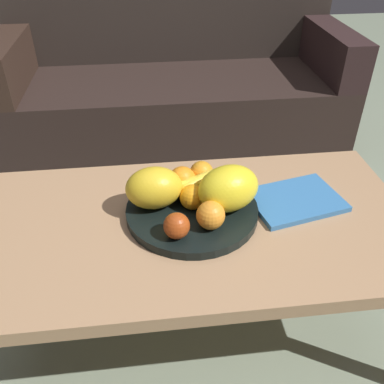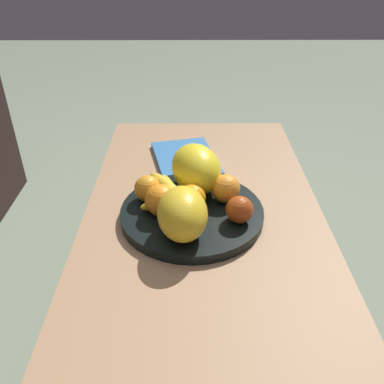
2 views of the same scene
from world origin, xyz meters
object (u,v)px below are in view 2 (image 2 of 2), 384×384
at_px(melon_large_front, 182,214).
at_px(orange_left, 226,188).
at_px(coffee_table, 203,229).
at_px(orange_front, 161,200).
at_px(orange_right, 192,197).
at_px(magazine, 186,159).
at_px(melon_smaller_beside, 196,169).
at_px(fruit_bowl, 192,213).
at_px(banana_bunch, 169,194).
at_px(orange_back, 148,189).
at_px(apple_front, 239,210).

relative_size(melon_large_front, orange_left, 2.06).
bearing_deg(coffee_table, orange_front, 104.87).
height_order(orange_right, magazine, orange_right).
bearing_deg(magazine, melon_smaller_beside, 175.66).
relative_size(coffee_table, melon_large_front, 7.76).
distance_m(fruit_bowl, magazine, 0.30).
distance_m(fruit_bowl, banana_bunch, 0.08).
bearing_deg(orange_left, orange_front, 108.95).
height_order(fruit_bowl, banana_bunch, banana_bunch).
bearing_deg(melon_smaller_beside, magazine, 8.43).
bearing_deg(magazine, banana_bunch, 158.83).
relative_size(orange_right, orange_back, 0.99).
bearing_deg(orange_right, fruit_bowl, 137.48).
bearing_deg(magazine, orange_front, 157.05).
height_order(orange_right, banana_bunch, orange_right).
distance_m(orange_back, magazine, 0.28).
relative_size(fruit_bowl, orange_right, 5.26).
distance_m(melon_smaller_beside, orange_left, 0.10).
xyz_separation_m(coffee_table, orange_right, (-0.01, 0.03, 0.11)).
relative_size(coffee_table, orange_right, 17.24).
bearing_deg(fruit_bowl, magazine, 3.58).
xyz_separation_m(orange_left, banana_bunch, (-0.01, 0.14, -0.01)).
height_order(orange_back, banana_bunch, orange_back).
bearing_deg(orange_left, orange_right, 113.06).
xyz_separation_m(melon_smaller_beside, orange_back, (-0.05, 0.12, -0.03)).
distance_m(melon_large_front, banana_bunch, 0.13).
distance_m(orange_right, orange_back, 0.12).
bearing_deg(melon_smaller_beside, melon_large_front, 170.24).
height_order(coffee_table, orange_right, orange_right).
xyz_separation_m(fruit_bowl, orange_front, (-0.02, 0.08, 0.05)).
bearing_deg(melon_large_front, melon_smaller_beside, -9.76).
bearing_deg(apple_front, orange_front, 80.11).
height_order(coffee_table, orange_front, orange_front).
xyz_separation_m(orange_front, apple_front, (-0.03, -0.19, -0.01)).
xyz_separation_m(fruit_bowl, orange_back, (0.04, 0.11, 0.05)).
bearing_deg(orange_front, fruit_bowl, -76.22).
bearing_deg(orange_right, melon_smaller_beside, -6.65).
bearing_deg(fruit_bowl, orange_right, -42.52).
xyz_separation_m(coffee_table, melon_large_front, (-0.11, 0.05, 0.13)).
bearing_deg(orange_back, orange_right, -109.76).
height_order(orange_front, banana_bunch, orange_front).
distance_m(coffee_table, fruit_bowl, 0.07).
bearing_deg(orange_left, orange_back, 88.75).
xyz_separation_m(orange_right, banana_bunch, (0.02, 0.06, -0.01)).
bearing_deg(coffee_table, melon_smaller_beside, 12.26).
bearing_deg(apple_front, orange_back, 67.62).
xyz_separation_m(apple_front, banana_bunch, (0.08, 0.17, -0.00)).
distance_m(orange_back, apple_front, 0.24).
distance_m(orange_right, magazine, 0.30).
distance_m(orange_front, orange_right, 0.08).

